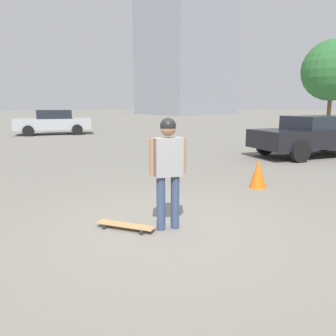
% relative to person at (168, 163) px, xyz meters
% --- Properties ---
extents(ground_plane, '(220.00, 220.00, 0.00)m').
position_rel_person_xyz_m(ground_plane, '(0.00, 0.00, -1.01)').
color(ground_plane, gray).
extents(person, '(0.53, 0.32, 1.67)m').
position_rel_person_xyz_m(person, '(0.00, 0.00, 0.00)').
color(person, '#38476B').
rests_on(person, ground_plane).
extents(skateboard, '(0.64, 0.89, 0.07)m').
position_rel_person_xyz_m(skateboard, '(-0.51, 0.38, -0.95)').
color(skateboard, tan).
rests_on(skateboard, ground_plane).
extents(car_parked_near, '(4.93, 3.09, 1.45)m').
position_rel_person_xyz_m(car_parked_near, '(8.62, 2.28, -0.24)').
color(car_parked_near, black).
rests_on(car_parked_near, ground_plane).
extents(car_parked_far, '(4.85, 3.12, 1.53)m').
position_rel_person_xyz_m(car_parked_far, '(4.34, 17.00, -0.23)').
color(car_parked_far, '#ADB2B7').
rests_on(car_parked_far, ground_plane).
extents(building_block_distant, '(14.64, 13.89, 28.50)m').
position_rel_person_xyz_m(building_block_distant, '(40.10, 44.88, 13.24)').
color(building_block_distant, gray).
rests_on(building_block_distant, ground_plane).
extents(tree_distant, '(5.27, 5.27, 7.45)m').
position_rel_person_xyz_m(tree_distant, '(26.96, 10.61, 3.79)').
color(tree_distant, brown).
rests_on(tree_distant, ground_plane).
extents(traffic_cone, '(0.37, 0.37, 0.65)m').
position_rel_person_xyz_m(traffic_cone, '(3.15, 0.69, -0.69)').
color(traffic_cone, orange).
rests_on(traffic_cone, ground_plane).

